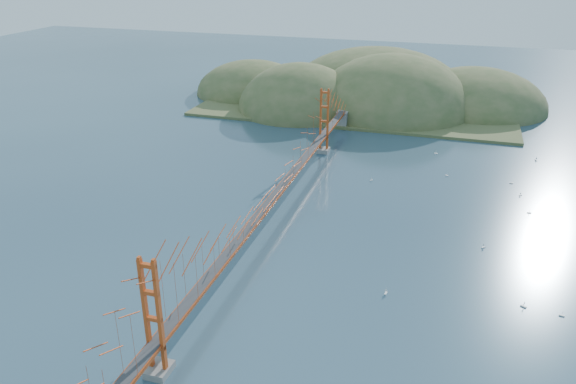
% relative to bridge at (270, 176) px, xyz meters
% --- Properties ---
extents(ground, '(320.00, 320.00, 0.00)m').
position_rel_bridge_xyz_m(ground, '(0.00, -0.18, -7.01)').
color(ground, '#2B4456').
rests_on(ground, ground).
extents(bridge, '(2.20, 94.40, 12.00)m').
position_rel_bridge_xyz_m(bridge, '(0.00, 0.00, 0.00)').
color(bridge, gray).
rests_on(bridge, ground).
extents(far_headlands, '(84.00, 58.00, 25.00)m').
position_rel_bridge_xyz_m(far_headlands, '(2.21, 68.33, -7.01)').
color(far_headlands, olive).
rests_on(far_headlands, ground).
extents(sailboat_8, '(0.55, 0.45, 0.64)m').
position_rel_bridge_xyz_m(sailboat_8, '(33.71, 13.81, -6.86)').
color(sailboat_8, white).
rests_on(sailboat_8, ground).
extents(sailboat_14, '(0.60, 0.60, 0.63)m').
position_rel_bridge_xyz_m(sailboat_14, '(27.49, 1.64, -6.86)').
color(sailboat_14, white).
rests_on(sailboat_14, ground).
extents(sailboat_4, '(0.56, 0.56, 0.58)m').
position_rel_bridge_xyz_m(sailboat_4, '(32.92, 19.83, -6.87)').
color(sailboat_4, white).
rests_on(sailboat_4, ground).
extents(sailboat_3, '(0.56, 0.56, 0.59)m').
position_rel_bridge_xyz_m(sailboat_3, '(10.60, 19.06, -6.87)').
color(sailboat_3, white).
rests_on(sailboat_3, ground).
extents(sailboat_0, '(0.56, 0.64, 0.72)m').
position_rel_bridge_xyz_m(sailboat_0, '(17.32, -12.02, -6.85)').
color(sailboat_0, white).
rests_on(sailboat_0, ground).
extents(sailboat_12, '(0.63, 0.54, 0.72)m').
position_rel_bridge_xyz_m(sailboat_12, '(19.61, 34.90, -6.85)').
color(sailboat_12, white).
rests_on(sailboat_12, ground).
extents(sailboat_15, '(0.62, 0.62, 0.69)m').
position_rel_bridge_xyz_m(sailboat_15, '(36.54, 36.59, -6.86)').
color(sailboat_15, white).
rests_on(sailboat_15, ground).
extents(sailboat_16, '(0.53, 0.53, 0.58)m').
position_rel_bridge_xyz_m(sailboat_16, '(21.98, 24.71, -6.87)').
color(sailboat_16, white).
rests_on(sailboat_16, ground).
extents(sailboat_2, '(0.56, 0.49, 0.64)m').
position_rel_bridge_xyz_m(sailboat_2, '(34.99, -10.71, -6.86)').
color(sailboat_2, white).
rests_on(sailboat_2, ground).
extents(sailboat_7, '(0.61, 0.55, 0.69)m').
position_rel_bridge_xyz_m(sailboat_7, '(31.87, 24.44, -6.86)').
color(sailboat_7, white).
rests_on(sailboat_7, ground).
extents(sailboat_extra_0, '(0.68, 0.68, 0.74)m').
position_rel_bridge_xyz_m(sailboat_extra_0, '(31.37, -10.20, -6.85)').
color(sailboat_extra_0, white).
rests_on(sailboat_extra_0, ground).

